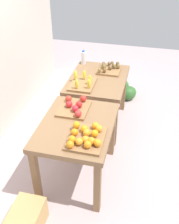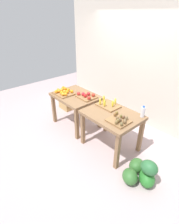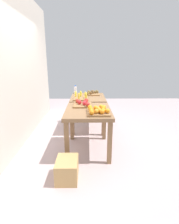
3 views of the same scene
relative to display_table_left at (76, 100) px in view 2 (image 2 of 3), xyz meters
The scene contains 11 objects.
ground_plane 0.87m from the display_table_left, ahead, with size 8.00×8.00×0.00m, color #B8A2A4.
back_wall 1.68m from the display_table_left, 67.47° to the left, with size 4.40×0.12×3.00m, color beige.
display_table_left is the anchor object (origin of this frame).
display_table_right 1.12m from the display_table_left, ahead, with size 1.04×0.80×0.79m.
orange_bin 0.33m from the display_table_left, 145.35° to the right, with size 0.45×0.37×0.11m.
apple_bin 0.32m from the display_table_left, 20.28° to the left, with size 0.43×0.34×0.11m.
banana_crate 0.89m from the display_table_left, 10.28° to the left, with size 0.44×0.32×0.17m.
kiwi_bin 1.40m from the display_table_left, ahead, with size 0.36×0.32×0.10m.
water_bottle 1.60m from the display_table_left, 11.87° to the left, with size 0.08×0.08×0.22m.
watermelon_pile 2.09m from the display_table_left, ahead, with size 0.61×0.62×0.48m.
cardboard_produce_box 1.04m from the display_table_left, 160.45° to the left, with size 0.40×0.30×0.30m, color tan.
Camera 2 is at (2.40, -2.18, 2.44)m, focal length 28.14 mm.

